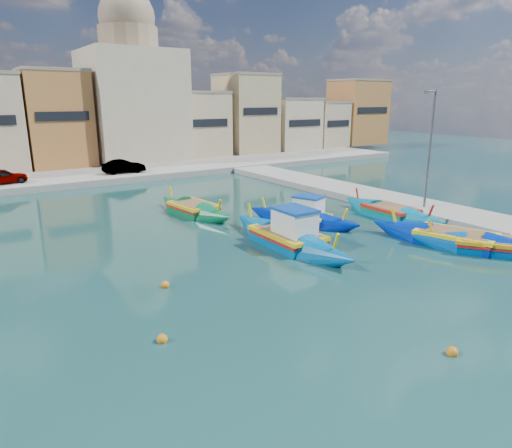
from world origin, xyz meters
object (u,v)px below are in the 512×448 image
object	(u,v)px
luzzu_turquoise_cabin	(288,238)
luzzu_cyan_mid	(390,213)
luzzu_blue_south	(455,241)
church_block	(132,90)
quay_street_lamp	(429,149)
luzzu_blue_cabin	(302,219)
luzzu_green	(194,210)
luzzu_cyan_south	(489,247)

from	to	relation	value
luzzu_turquoise_cabin	luzzu_cyan_mid	distance (m)	9.21
luzzu_turquoise_cabin	luzzu_blue_south	xyz separation A→B (m)	(7.26, -4.95, -0.11)
church_block	luzzu_turquoise_cabin	xyz separation A→B (m)	(-4.15, -34.26, -8.01)
quay_street_lamp	luzzu_cyan_mid	xyz separation A→B (m)	(-2.44, 0.71, -4.07)
church_block	luzzu_blue_south	bearing A→B (deg)	-85.48
luzzu_blue_cabin	luzzu_green	xyz separation A→B (m)	(-4.42, 6.00, -0.06)
church_block	luzzu_cyan_mid	xyz separation A→B (m)	(5.00, -33.29, -8.14)
luzzu_turquoise_cabin	luzzu_cyan_south	size ratio (longest dim) A/B	1.34
church_block	luzzu_turquoise_cabin	size ratio (longest dim) A/B	1.88
quay_street_lamp	luzzu_cyan_south	bearing A→B (deg)	-119.77
luzzu_turquoise_cabin	luzzu_blue_south	bearing A→B (deg)	-34.32
luzzu_cyan_south	luzzu_blue_south	bearing A→B (deg)	107.62
quay_street_lamp	luzzu_blue_cabin	bearing A→B (deg)	162.55
luzzu_cyan_mid	luzzu_blue_south	world-z (taller)	luzzu_blue_south
luzzu_turquoise_cabin	luzzu_cyan_south	distance (m)	10.10
luzzu_cyan_south	luzzu_blue_cabin	bearing A→B (deg)	115.23
luzzu_turquoise_cabin	luzzu_green	size ratio (longest dim) A/B	1.21
church_block	luzzu_green	world-z (taller)	church_block
luzzu_blue_south	luzzu_cyan_south	xyz separation A→B (m)	(0.49, -1.53, -0.02)
luzzu_cyan_mid	luzzu_green	bearing A→B (deg)	142.40
luzzu_blue_cabin	luzzu_cyan_mid	xyz separation A→B (m)	(5.81, -1.88, -0.08)
luzzu_cyan_mid	luzzu_blue_south	distance (m)	6.22
luzzu_blue_south	luzzu_cyan_south	world-z (taller)	luzzu_blue_south
luzzu_cyan_mid	quay_street_lamp	bearing A→B (deg)	-16.24
luzzu_turquoise_cabin	luzzu_cyan_mid	bearing A→B (deg)	6.04
luzzu_turquoise_cabin	luzzu_blue_cabin	bearing A→B (deg)	40.47
church_block	luzzu_blue_cabin	xyz separation A→B (m)	(-0.81, -31.40, -8.07)
quay_street_lamp	luzzu_green	distance (m)	15.85
church_block	quay_street_lamp	size ratio (longest dim) A/B	2.39
church_block	luzzu_blue_cabin	bearing A→B (deg)	-91.48
luzzu_green	luzzu_blue_south	xyz separation A→B (m)	(8.34, -13.80, 0.01)
luzzu_cyan_mid	luzzu_green	xyz separation A→B (m)	(-10.24, 7.88, 0.01)
quay_street_lamp	luzzu_blue_cabin	world-z (taller)	quay_street_lamp
luzzu_turquoise_cabin	luzzu_green	world-z (taller)	luzzu_turquoise_cabin
luzzu_turquoise_cabin	luzzu_cyan_south	xyz separation A→B (m)	(7.74, -6.48, -0.13)
luzzu_cyan_mid	luzzu_cyan_south	distance (m)	7.59
church_block	quay_street_lamp	world-z (taller)	church_block
luzzu_cyan_mid	luzzu_green	distance (m)	12.92
luzzu_cyan_mid	church_block	bearing A→B (deg)	98.54
luzzu_cyan_mid	luzzu_green	world-z (taller)	luzzu_green
quay_street_lamp	luzzu_turquoise_cabin	size ratio (longest dim) A/B	0.79
quay_street_lamp	luzzu_blue_south	world-z (taller)	quay_street_lamp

